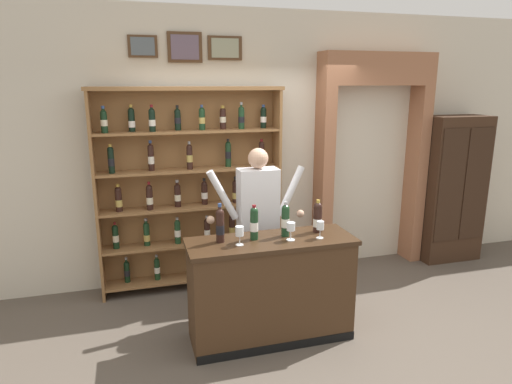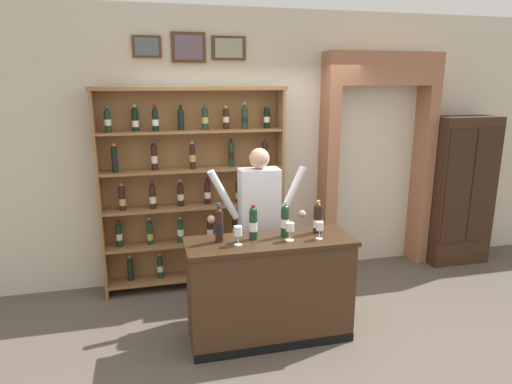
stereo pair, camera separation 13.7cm
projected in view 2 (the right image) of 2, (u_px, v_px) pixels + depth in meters
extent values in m
cube|color=brown|center=(283.00, 336.00, 4.18)|extent=(14.00, 14.00, 0.02)
cube|color=beige|center=(246.00, 147.00, 5.29)|extent=(12.00, 0.16, 3.11)
cube|color=#4C331E|center=(147.00, 47.00, 4.68)|extent=(0.30, 0.02, 0.23)
cube|color=#535D65|center=(147.00, 47.00, 4.66)|extent=(0.24, 0.01, 0.18)
cube|color=#4C331E|center=(189.00, 47.00, 4.78)|extent=(0.37, 0.02, 0.32)
cube|color=#635265|center=(189.00, 47.00, 4.77)|extent=(0.30, 0.01, 0.25)
cube|color=#4C331E|center=(229.00, 48.00, 4.88)|extent=(0.38, 0.02, 0.26)
cube|color=gray|center=(229.00, 48.00, 4.87)|extent=(0.30, 0.01, 0.20)
cube|color=olive|center=(100.00, 196.00, 4.71)|extent=(0.03, 0.29, 2.27)
cube|color=olive|center=(279.00, 186.00, 5.18)|extent=(0.03, 0.29, 2.27)
cube|color=olive|center=(193.00, 188.00, 5.07)|extent=(2.02, 0.02, 2.27)
cube|color=olive|center=(197.00, 276.00, 5.19)|extent=(1.96, 0.28, 0.03)
cylinder|color=black|center=(130.00, 271.00, 5.02)|extent=(0.06, 0.06, 0.21)
sphere|color=black|center=(130.00, 262.00, 4.99)|extent=(0.06, 0.06, 0.06)
cylinder|color=black|center=(130.00, 259.00, 4.98)|extent=(0.03, 0.03, 0.08)
cylinder|color=#99999E|center=(129.00, 257.00, 4.97)|extent=(0.03, 0.03, 0.03)
cylinder|color=black|center=(130.00, 271.00, 5.02)|extent=(0.06, 0.06, 0.07)
cylinder|color=#19381E|center=(160.00, 269.00, 5.07)|extent=(0.06, 0.06, 0.22)
sphere|color=#19381E|center=(160.00, 260.00, 5.05)|extent=(0.06, 0.06, 0.06)
cylinder|color=#19381E|center=(160.00, 257.00, 5.04)|extent=(0.03, 0.03, 0.08)
cylinder|color=#99999E|center=(159.00, 254.00, 5.03)|extent=(0.03, 0.03, 0.03)
cylinder|color=silver|center=(160.00, 269.00, 5.07)|extent=(0.06, 0.06, 0.07)
cylinder|color=black|center=(196.00, 267.00, 5.15)|extent=(0.06, 0.06, 0.21)
sphere|color=black|center=(196.00, 258.00, 5.13)|extent=(0.06, 0.06, 0.06)
cylinder|color=black|center=(196.00, 255.00, 5.12)|extent=(0.03, 0.03, 0.07)
cylinder|color=navy|center=(195.00, 253.00, 5.11)|extent=(0.03, 0.03, 0.03)
cylinder|color=beige|center=(196.00, 269.00, 5.16)|extent=(0.06, 0.06, 0.07)
cylinder|color=#19381E|center=(232.00, 263.00, 5.25)|extent=(0.06, 0.06, 0.21)
sphere|color=#19381E|center=(232.00, 255.00, 5.22)|extent=(0.06, 0.06, 0.06)
cylinder|color=#19381E|center=(232.00, 252.00, 5.21)|extent=(0.03, 0.03, 0.07)
cylinder|color=maroon|center=(232.00, 250.00, 5.21)|extent=(0.03, 0.03, 0.03)
cylinder|color=black|center=(232.00, 265.00, 5.25)|extent=(0.06, 0.06, 0.07)
cylinder|color=black|center=(261.00, 259.00, 5.35)|extent=(0.06, 0.06, 0.22)
sphere|color=black|center=(261.00, 250.00, 5.33)|extent=(0.06, 0.06, 0.06)
cylinder|color=black|center=(261.00, 248.00, 5.32)|extent=(0.02, 0.02, 0.07)
cylinder|color=#99999E|center=(261.00, 246.00, 5.31)|extent=(0.03, 0.03, 0.03)
cylinder|color=silver|center=(261.00, 261.00, 5.36)|extent=(0.06, 0.06, 0.07)
cube|color=olive|center=(196.00, 242.00, 5.09)|extent=(1.96, 0.28, 0.02)
cylinder|color=black|center=(119.00, 237.00, 4.88)|extent=(0.07, 0.07, 0.23)
sphere|color=black|center=(118.00, 226.00, 4.85)|extent=(0.07, 0.07, 0.07)
cylinder|color=black|center=(118.00, 224.00, 4.84)|extent=(0.02, 0.02, 0.07)
cylinder|color=maroon|center=(118.00, 222.00, 4.84)|extent=(0.03, 0.03, 0.03)
cylinder|color=beige|center=(119.00, 237.00, 4.88)|extent=(0.07, 0.07, 0.07)
cylinder|color=#19381E|center=(150.00, 234.00, 4.95)|extent=(0.07, 0.07, 0.23)
sphere|color=#19381E|center=(149.00, 224.00, 4.92)|extent=(0.07, 0.07, 0.07)
cylinder|color=#19381E|center=(149.00, 221.00, 4.92)|extent=(0.03, 0.03, 0.08)
cylinder|color=#99999E|center=(149.00, 218.00, 4.91)|extent=(0.03, 0.03, 0.03)
cylinder|color=tan|center=(150.00, 237.00, 4.96)|extent=(0.07, 0.07, 0.07)
cylinder|color=#19381E|center=(181.00, 232.00, 5.00)|extent=(0.07, 0.07, 0.24)
sphere|color=#19381E|center=(180.00, 222.00, 4.97)|extent=(0.07, 0.07, 0.07)
cylinder|color=#19381E|center=(180.00, 220.00, 4.96)|extent=(0.03, 0.03, 0.07)
cylinder|color=#99999E|center=(180.00, 218.00, 4.96)|extent=(0.03, 0.03, 0.03)
cylinder|color=silver|center=(181.00, 232.00, 5.00)|extent=(0.07, 0.07, 0.08)
cylinder|color=black|center=(210.00, 231.00, 5.07)|extent=(0.07, 0.07, 0.22)
sphere|color=black|center=(210.00, 221.00, 5.04)|extent=(0.07, 0.07, 0.07)
cylinder|color=black|center=(210.00, 219.00, 5.03)|extent=(0.03, 0.03, 0.07)
cylinder|color=#99999E|center=(210.00, 216.00, 5.03)|extent=(0.03, 0.03, 0.03)
cylinder|color=silver|center=(210.00, 232.00, 5.07)|extent=(0.07, 0.07, 0.07)
cylinder|color=black|center=(235.00, 227.00, 5.19)|extent=(0.07, 0.07, 0.23)
sphere|color=black|center=(235.00, 217.00, 5.16)|extent=(0.07, 0.07, 0.07)
cylinder|color=black|center=(235.00, 215.00, 5.15)|extent=(0.03, 0.03, 0.06)
cylinder|color=#99999E|center=(235.00, 213.00, 5.14)|extent=(0.03, 0.03, 0.03)
cylinder|color=tan|center=(235.00, 230.00, 5.19)|extent=(0.07, 0.07, 0.08)
cylinder|color=#19381E|center=(261.00, 226.00, 5.22)|extent=(0.07, 0.07, 0.23)
sphere|color=#19381E|center=(261.00, 217.00, 5.19)|extent=(0.07, 0.07, 0.07)
cylinder|color=#19381E|center=(261.00, 214.00, 5.19)|extent=(0.03, 0.03, 0.07)
cylinder|color=black|center=(261.00, 213.00, 5.18)|extent=(0.03, 0.03, 0.03)
cylinder|color=black|center=(261.00, 228.00, 5.22)|extent=(0.07, 0.07, 0.07)
cube|color=olive|center=(194.00, 206.00, 4.99)|extent=(1.96, 0.28, 0.02)
cylinder|color=black|center=(122.00, 200.00, 4.77)|extent=(0.07, 0.07, 0.23)
sphere|color=black|center=(121.00, 189.00, 4.74)|extent=(0.07, 0.07, 0.07)
cylinder|color=black|center=(121.00, 186.00, 4.73)|extent=(0.03, 0.03, 0.07)
cylinder|color=#B79338|center=(121.00, 184.00, 4.73)|extent=(0.04, 0.04, 0.03)
cylinder|color=tan|center=(122.00, 202.00, 4.77)|extent=(0.07, 0.07, 0.07)
cylinder|color=black|center=(153.00, 198.00, 4.82)|extent=(0.07, 0.07, 0.23)
sphere|color=black|center=(152.00, 187.00, 4.79)|extent=(0.07, 0.07, 0.07)
cylinder|color=black|center=(152.00, 184.00, 4.79)|extent=(0.03, 0.03, 0.07)
cylinder|color=maroon|center=(152.00, 182.00, 4.78)|extent=(0.03, 0.03, 0.03)
cylinder|color=beige|center=(153.00, 200.00, 4.83)|extent=(0.07, 0.07, 0.08)
cylinder|color=black|center=(181.00, 196.00, 4.93)|extent=(0.07, 0.07, 0.22)
sphere|color=black|center=(180.00, 186.00, 4.91)|extent=(0.07, 0.07, 0.07)
cylinder|color=black|center=(180.00, 183.00, 4.90)|extent=(0.03, 0.03, 0.08)
cylinder|color=#99999E|center=(180.00, 180.00, 4.89)|extent=(0.04, 0.04, 0.03)
cylinder|color=beige|center=(181.00, 197.00, 4.93)|extent=(0.07, 0.07, 0.07)
cylinder|color=black|center=(208.00, 194.00, 5.02)|extent=(0.07, 0.07, 0.22)
sphere|color=black|center=(207.00, 184.00, 4.99)|extent=(0.07, 0.07, 0.07)
cylinder|color=black|center=(207.00, 181.00, 4.99)|extent=(0.03, 0.03, 0.07)
cylinder|color=black|center=(207.00, 179.00, 4.98)|extent=(0.04, 0.04, 0.03)
cylinder|color=silver|center=(208.00, 195.00, 5.02)|extent=(0.07, 0.07, 0.07)
cylinder|color=black|center=(238.00, 193.00, 5.08)|extent=(0.07, 0.07, 0.22)
sphere|color=black|center=(238.00, 183.00, 5.05)|extent=(0.07, 0.07, 0.07)
cylinder|color=black|center=(238.00, 180.00, 5.04)|extent=(0.03, 0.03, 0.08)
cylinder|color=black|center=(238.00, 178.00, 5.04)|extent=(0.04, 0.04, 0.03)
cylinder|color=tan|center=(238.00, 195.00, 5.09)|extent=(0.07, 0.07, 0.07)
cylinder|color=black|center=(264.00, 192.00, 5.13)|extent=(0.07, 0.07, 0.22)
sphere|color=black|center=(264.00, 182.00, 5.10)|extent=(0.07, 0.07, 0.07)
cylinder|color=black|center=(264.00, 181.00, 5.10)|extent=(0.03, 0.03, 0.06)
cylinder|color=black|center=(264.00, 179.00, 5.09)|extent=(0.03, 0.03, 0.03)
cylinder|color=silver|center=(264.00, 194.00, 5.13)|extent=(0.07, 0.07, 0.07)
cube|color=olive|center=(193.00, 170.00, 4.89)|extent=(1.96, 0.28, 0.02)
cylinder|color=black|center=(115.00, 161.00, 4.64)|extent=(0.06, 0.06, 0.24)
sphere|color=black|center=(114.00, 149.00, 4.61)|extent=(0.06, 0.06, 0.06)
cylinder|color=black|center=(114.00, 147.00, 4.61)|extent=(0.03, 0.03, 0.06)
cylinder|color=#B79338|center=(114.00, 145.00, 4.60)|extent=(0.03, 0.03, 0.03)
cylinder|color=black|center=(115.00, 161.00, 4.64)|extent=(0.07, 0.07, 0.08)
cylinder|color=black|center=(154.00, 159.00, 4.77)|extent=(0.06, 0.06, 0.25)
sphere|color=black|center=(154.00, 147.00, 4.74)|extent=(0.06, 0.06, 0.06)
cylinder|color=black|center=(154.00, 144.00, 4.73)|extent=(0.03, 0.03, 0.07)
cylinder|color=navy|center=(153.00, 141.00, 4.72)|extent=(0.03, 0.03, 0.03)
cylinder|color=silver|center=(154.00, 159.00, 4.77)|extent=(0.07, 0.07, 0.08)
cylinder|color=black|center=(193.00, 158.00, 4.83)|extent=(0.06, 0.06, 0.23)
sphere|color=black|center=(192.00, 147.00, 4.80)|extent=(0.06, 0.06, 0.06)
cylinder|color=black|center=(192.00, 145.00, 4.80)|extent=(0.03, 0.03, 0.06)
cylinder|color=#99999E|center=(192.00, 143.00, 4.79)|extent=(0.03, 0.03, 0.03)
cylinder|color=tan|center=(193.00, 158.00, 4.83)|extent=(0.07, 0.07, 0.07)
cylinder|color=#19381E|center=(231.00, 156.00, 4.98)|extent=(0.06, 0.06, 0.24)
sphere|color=#19381E|center=(231.00, 144.00, 4.94)|extent=(0.06, 0.06, 0.06)
cylinder|color=#19381E|center=(231.00, 142.00, 4.94)|extent=(0.03, 0.03, 0.06)
cylinder|color=black|center=(231.00, 140.00, 4.93)|extent=(0.03, 0.03, 0.03)
cylinder|color=black|center=(231.00, 155.00, 4.97)|extent=(0.07, 0.07, 0.08)
cylinder|color=black|center=(265.00, 155.00, 5.03)|extent=(0.06, 0.06, 0.24)
sphere|color=black|center=(265.00, 144.00, 5.00)|extent=(0.06, 0.06, 0.06)
cylinder|color=black|center=(265.00, 142.00, 5.00)|extent=(0.03, 0.03, 0.06)
cylinder|color=maroon|center=(265.00, 140.00, 4.99)|extent=(0.03, 0.03, 0.03)
cylinder|color=beige|center=(265.00, 155.00, 5.03)|extent=(0.07, 0.07, 0.08)
cube|color=olive|center=(192.00, 131.00, 4.79)|extent=(1.96, 0.28, 0.02)
cylinder|color=black|center=(108.00, 123.00, 4.53)|extent=(0.07, 0.07, 0.19)
sphere|color=black|center=(107.00, 113.00, 4.51)|extent=(0.07, 0.07, 0.07)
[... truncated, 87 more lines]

